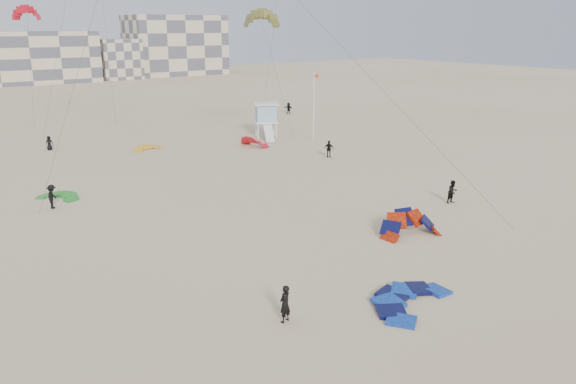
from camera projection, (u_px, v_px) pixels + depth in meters
ground at (364, 305)px, 27.37m from camera, size 320.00×320.00×0.00m
kite_ground_blue at (410, 303)px, 27.53m from camera, size 5.76×5.91×0.88m
kite_ground_orange at (410, 235)px, 36.56m from camera, size 5.01×5.02×4.16m
kite_ground_green at (59, 198)px, 44.42m from camera, size 4.59×4.55×0.83m
kite_ground_red_far at (254, 146)px, 63.59m from camera, size 4.48×4.39×3.57m
kite_ground_yellow at (148, 150)px, 61.77m from camera, size 3.90×4.07×1.57m
kitesurfer_main at (285, 304)px, 25.58m from camera, size 0.76×0.62×1.81m
kitesurfer_b at (453, 192)px, 42.94m from camera, size 0.91×0.73×1.80m
kitesurfer_c at (52, 197)px, 41.66m from camera, size 1.19×1.36×1.83m
kitesurfer_d at (329, 149)px, 57.99m from camera, size 0.99×1.08×1.78m
kitesurfer_e at (49, 143)px, 61.47m from camera, size 0.80×0.55×1.57m
kitesurfer_f at (289, 108)px, 87.00m from camera, size 0.92×1.70×1.75m
kite_fly_olive at (261, 20)px, 60.39m from camera, size 5.35×6.48×14.30m
kite_fly_red at (27, 14)px, 68.24m from camera, size 4.57×4.57×14.69m
lifeguard_tower_near at (266, 120)px, 68.51m from camera, size 3.90×6.18×4.13m
flagpole at (314, 105)px, 65.51m from camera, size 0.65×0.10×8.05m
condo_mid at (23, 57)px, 133.14m from camera, size 32.00×16.00×12.00m
condo_east at (176, 45)px, 156.21m from camera, size 26.00×14.00×16.00m
condo_fill_right at (118, 59)px, 144.00m from camera, size 10.00×10.00×10.00m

